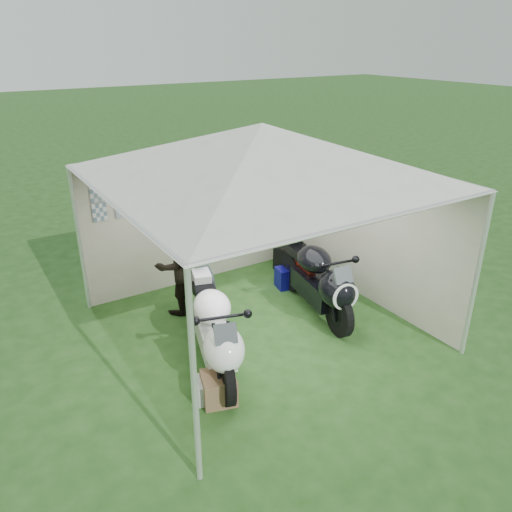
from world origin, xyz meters
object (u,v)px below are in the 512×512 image
(motorcycle_black, at_px, (319,279))
(paddock_stand, at_px, (290,277))
(canopy_tent, at_px, (261,156))
(equipment_box, at_px, (288,257))
(person_dark_jacket, at_px, (179,265))
(crate_0, at_px, (212,389))
(crate_1, at_px, (219,388))
(motorcycle_white, at_px, (215,330))
(person_blue_jacket, at_px, (202,269))

(motorcycle_black, bearing_deg, paddock_stand, 90.00)
(canopy_tent, xyz_separation_m, equipment_box, (1.57, 1.48, -2.35))
(person_dark_jacket, bearing_deg, canopy_tent, 123.92)
(person_dark_jacket, bearing_deg, crate_0, 73.06)
(crate_1, bearing_deg, motorcycle_white, 64.79)
(paddock_stand, height_order, crate_1, paddock_stand)
(motorcycle_black, xyz_separation_m, crate_1, (-2.27, -0.99, -0.43))
(motorcycle_black, distance_m, equipment_box, 1.75)
(canopy_tent, distance_m, person_blue_jacket, 1.92)
(canopy_tent, xyz_separation_m, motorcycle_black, (0.98, -0.13, -1.97))
(canopy_tent, height_order, crate_0, canopy_tent)
(motorcycle_white, distance_m, equipment_box, 3.33)
(motorcycle_black, height_order, crate_1, motorcycle_black)
(equipment_box, relative_size, crate_1, 1.16)
(canopy_tent, height_order, person_dark_jacket, canopy_tent)
(person_dark_jacket, bearing_deg, crate_1, 74.77)
(motorcycle_white, height_order, equipment_box, motorcycle_white)
(person_blue_jacket, distance_m, crate_1, 1.99)
(motorcycle_black, bearing_deg, canopy_tent, -176.80)
(person_dark_jacket, height_order, crate_1, person_dark_jacket)
(motorcycle_white, bearing_deg, crate_1, -98.32)
(person_blue_jacket, bearing_deg, motorcycle_white, 6.71)
(motorcycle_black, height_order, person_blue_jacket, person_blue_jacket)
(paddock_stand, bearing_deg, motorcycle_black, -100.62)
(motorcycle_black, height_order, equipment_box, motorcycle_black)
(motorcycle_black, xyz_separation_m, person_dark_jacket, (-1.76, 1.20, 0.19))
(person_blue_jacket, relative_size, crate_0, 4.29)
(motorcycle_white, bearing_deg, canopy_tent, 45.57)
(crate_0, height_order, crate_1, crate_1)
(motorcycle_black, distance_m, crate_0, 2.54)
(motorcycle_white, bearing_deg, motorcycle_black, 29.16)
(crate_0, distance_m, crate_1, 0.10)
(person_blue_jacket, bearing_deg, crate_1, 4.77)
(paddock_stand, distance_m, equipment_box, 0.74)
(canopy_tent, distance_m, motorcycle_black, 2.20)
(person_dark_jacket, bearing_deg, person_blue_jacket, 108.16)
(canopy_tent, distance_m, crate_1, 2.94)
(canopy_tent, xyz_separation_m, person_blue_jacket, (-0.62, 0.63, -1.71))
(motorcycle_black, distance_m, crate_1, 2.51)
(motorcycle_white, bearing_deg, crate_0, -106.04)
(person_dark_jacket, height_order, equipment_box, person_dark_jacket)
(motorcycle_black, height_order, paddock_stand, motorcycle_black)
(paddock_stand, bearing_deg, equipment_box, 56.77)
(person_blue_jacket, bearing_deg, crate_0, 2.47)
(paddock_stand, bearing_deg, person_dark_jacket, 173.70)
(paddock_stand, distance_m, crate_1, 3.15)
(motorcycle_black, relative_size, paddock_stand, 4.63)
(equipment_box, relative_size, crate_0, 1.13)
(equipment_box, bearing_deg, motorcycle_white, -141.84)
(canopy_tent, xyz_separation_m, crate_0, (-1.34, -1.04, -2.44))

